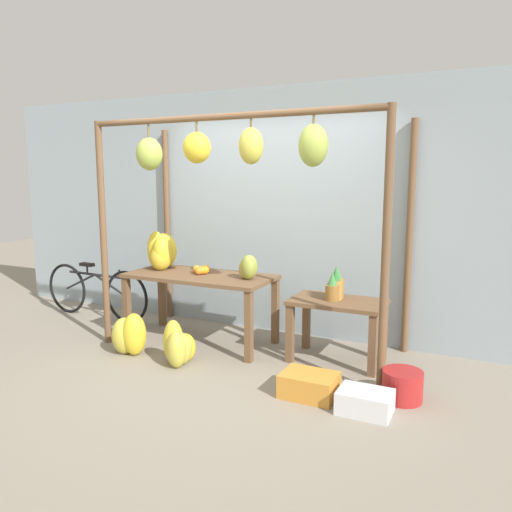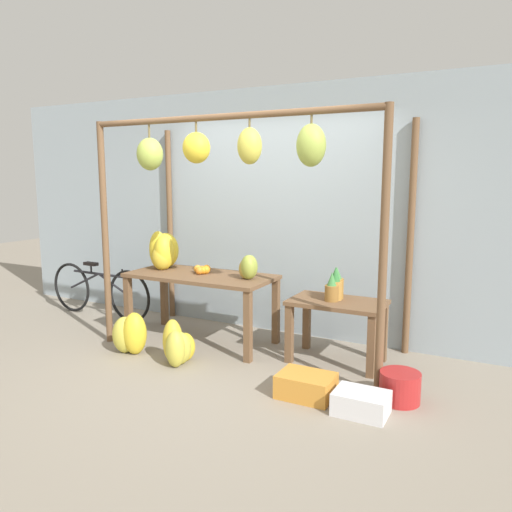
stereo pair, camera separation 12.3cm
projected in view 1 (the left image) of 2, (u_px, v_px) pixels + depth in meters
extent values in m
plane|color=gray|center=(217.00, 370.00, 4.70)|extent=(20.00, 20.00, 0.00)
cube|color=#99A8B2|center=(278.00, 212.00, 5.72)|extent=(8.00, 0.08, 2.80)
cylinder|color=brown|center=(103.00, 235.00, 5.31)|extent=(0.07, 0.07, 2.37)
cylinder|color=brown|center=(386.00, 255.00, 4.02)|extent=(0.07, 0.07, 2.37)
cylinder|color=brown|center=(167.00, 226.00, 6.32)|extent=(0.07, 0.07, 2.37)
cylinder|color=brown|center=(409.00, 239.00, 5.03)|extent=(0.07, 0.07, 2.37)
cylinder|color=brown|center=(224.00, 117.00, 4.48)|extent=(2.98, 0.06, 0.06)
cylinder|color=brown|center=(149.00, 131.00, 4.87)|extent=(0.02, 0.02, 0.13)
ellipsoid|color=#9EB247|center=(149.00, 154.00, 4.90)|extent=(0.27, 0.24, 0.32)
cylinder|color=brown|center=(196.00, 127.00, 4.62)|extent=(0.02, 0.02, 0.09)
ellipsoid|color=yellow|center=(197.00, 148.00, 4.65)|extent=(0.27, 0.24, 0.29)
cylinder|color=brown|center=(251.00, 123.00, 4.37)|extent=(0.02, 0.02, 0.07)
ellipsoid|color=gold|center=(251.00, 146.00, 4.41)|extent=(0.22, 0.20, 0.32)
cylinder|color=brown|center=(314.00, 119.00, 4.12)|extent=(0.02, 0.02, 0.07)
ellipsoid|color=#9EB247|center=(313.00, 145.00, 4.16)|extent=(0.25, 0.23, 0.35)
cube|color=brown|center=(200.00, 276.00, 5.41)|extent=(1.61, 0.74, 0.04)
cube|color=brown|center=(127.00, 309.00, 5.51)|extent=(0.07, 0.07, 0.72)
cube|color=brown|center=(249.00, 327.00, 4.86)|extent=(0.07, 0.07, 0.72)
cube|color=brown|center=(162.00, 297.00, 6.08)|extent=(0.07, 0.07, 0.72)
cube|color=brown|center=(275.00, 311.00, 5.42)|extent=(0.07, 0.07, 0.72)
cube|color=brown|center=(338.00, 302.00, 4.85)|extent=(0.91, 0.56, 0.04)
cube|color=brown|center=(290.00, 334.00, 4.87)|extent=(0.07, 0.07, 0.58)
cube|color=brown|center=(373.00, 346.00, 4.52)|extent=(0.07, 0.07, 0.58)
cube|color=brown|center=(306.00, 321.00, 5.28)|extent=(0.07, 0.07, 0.58)
cube|color=brown|center=(383.00, 332.00, 4.93)|extent=(0.07, 0.07, 0.58)
ellipsoid|color=yellow|center=(162.00, 253.00, 5.63)|extent=(0.26, 0.28, 0.40)
ellipsoid|color=yellow|center=(164.00, 251.00, 5.77)|extent=(0.39, 0.39, 0.40)
ellipsoid|color=yellow|center=(156.00, 250.00, 5.72)|extent=(0.25, 0.23, 0.43)
ellipsoid|color=gold|center=(160.00, 258.00, 5.62)|extent=(0.25, 0.24, 0.28)
sphere|color=orange|center=(201.00, 270.00, 5.46)|extent=(0.08, 0.08, 0.08)
sphere|color=orange|center=(199.00, 271.00, 5.38)|extent=(0.08, 0.08, 0.08)
sphere|color=orange|center=(205.00, 270.00, 5.41)|extent=(0.09, 0.09, 0.09)
sphere|color=orange|center=(197.00, 269.00, 5.47)|extent=(0.09, 0.09, 0.09)
sphere|color=orange|center=(202.00, 271.00, 5.40)|extent=(0.08, 0.08, 0.08)
sphere|color=orange|center=(203.00, 270.00, 5.44)|extent=(0.08, 0.08, 0.08)
sphere|color=orange|center=(206.00, 269.00, 5.46)|extent=(0.09, 0.09, 0.09)
cylinder|color=#A3702D|center=(337.00, 288.00, 4.92)|extent=(0.14, 0.14, 0.20)
cone|color=#428442|center=(337.00, 272.00, 4.89)|extent=(0.10, 0.10, 0.12)
cylinder|color=#A3702D|center=(337.00, 290.00, 4.90)|extent=(0.12, 0.12, 0.16)
cone|color=#428442|center=(337.00, 278.00, 4.88)|extent=(0.09, 0.09, 0.09)
cylinder|color=#B27F38|center=(334.00, 291.00, 4.89)|extent=(0.13, 0.13, 0.15)
cone|color=#428442|center=(334.00, 279.00, 4.88)|extent=(0.09, 0.09, 0.10)
cylinder|color=olive|center=(332.00, 293.00, 4.82)|extent=(0.13, 0.13, 0.15)
cone|color=#428442|center=(333.00, 278.00, 4.80)|extent=(0.09, 0.09, 0.13)
cylinder|color=#B27F38|center=(335.00, 290.00, 4.86)|extent=(0.13, 0.13, 0.19)
cone|color=#337538|center=(336.00, 274.00, 4.84)|extent=(0.09, 0.09, 0.14)
ellipsoid|color=yellow|center=(134.00, 334.00, 5.07)|extent=(0.32, 0.31, 0.44)
ellipsoid|color=gold|center=(124.00, 336.00, 5.12)|extent=(0.35, 0.34, 0.38)
ellipsoid|color=gold|center=(180.00, 349.00, 4.81)|extent=(0.30, 0.29, 0.32)
ellipsoid|color=yellow|center=(185.00, 347.00, 4.90)|extent=(0.28, 0.28, 0.29)
ellipsoid|color=gold|center=(173.00, 342.00, 4.84)|extent=(0.29, 0.29, 0.44)
ellipsoid|color=gold|center=(176.00, 350.00, 4.74)|extent=(0.28, 0.27, 0.36)
cube|color=orange|center=(309.00, 385.00, 4.13)|extent=(0.45, 0.33, 0.20)
cylinder|color=#AD2323|center=(402.00, 386.00, 4.06)|extent=(0.33, 0.33, 0.25)
torus|color=black|center=(67.00, 288.00, 6.65)|extent=(0.66, 0.06, 0.66)
torus|color=black|center=(127.00, 297.00, 6.17)|extent=(0.66, 0.06, 0.66)
cylinder|color=black|center=(95.00, 275.00, 6.37)|extent=(0.88, 0.06, 0.03)
cylinder|color=black|center=(81.00, 282.00, 6.51)|extent=(0.53, 0.04, 0.26)
cylinder|color=black|center=(110.00, 286.00, 6.27)|extent=(0.53, 0.04, 0.26)
cylinder|color=black|center=(87.00, 270.00, 6.42)|extent=(0.02, 0.02, 0.10)
cube|color=black|center=(87.00, 265.00, 6.41)|extent=(0.20, 0.09, 0.04)
cylinder|color=black|center=(119.00, 274.00, 6.17)|extent=(0.02, 0.02, 0.10)
ellipsoid|color=#B2993D|center=(245.00, 269.00, 5.15)|extent=(0.20, 0.19, 0.21)
ellipsoid|color=#93A33D|center=(249.00, 267.00, 5.14)|extent=(0.23, 0.23, 0.25)
ellipsoid|color=#93A33D|center=(248.00, 267.00, 5.12)|extent=(0.23, 0.23, 0.25)
cube|color=silver|center=(365.00, 402.00, 3.85)|extent=(0.41, 0.30, 0.18)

